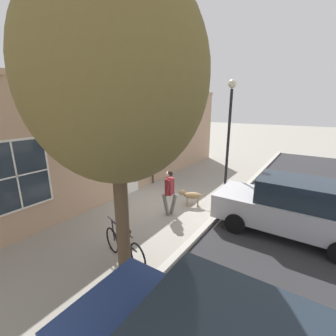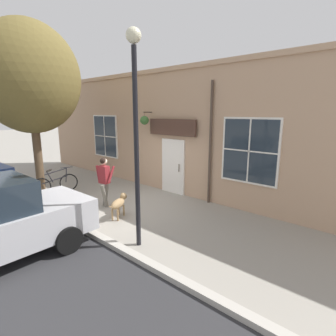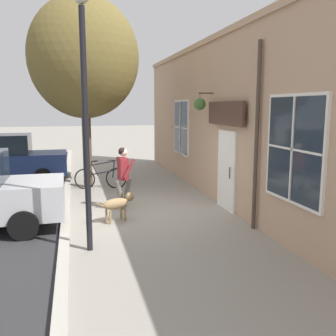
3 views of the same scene
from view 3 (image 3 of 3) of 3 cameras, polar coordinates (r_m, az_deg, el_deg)
ground_plane at (r=9.89m, az=-3.54°, el=-6.65°), size 90.00×90.00×0.00m
storefront_facade at (r=10.21m, az=9.44°, el=7.22°), size 0.95×18.00×4.72m
pedestrian_walking at (r=10.02m, az=-6.85°, el=-0.65°), size 0.56×0.55×1.66m
dog_on_leash at (r=9.04m, az=-7.63°, el=-5.34°), size 1.01×0.58×0.68m
street_tree_by_curb at (r=12.94m, az=-12.34°, el=15.61°), size 3.58×3.22×6.27m
leaning_bicycle at (r=12.73m, az=-10.24°, el=-1.41°), size 1.72×0.38×1.00m
parked_car_nearest_curb at (r=14.53m, az=-23.95°, el=1.26°), size 4.32×1.98×1.75m
street_lamp at (r=7.01m, az=-12.66°, el=12.52°), size 0.32×0.32×4.79m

